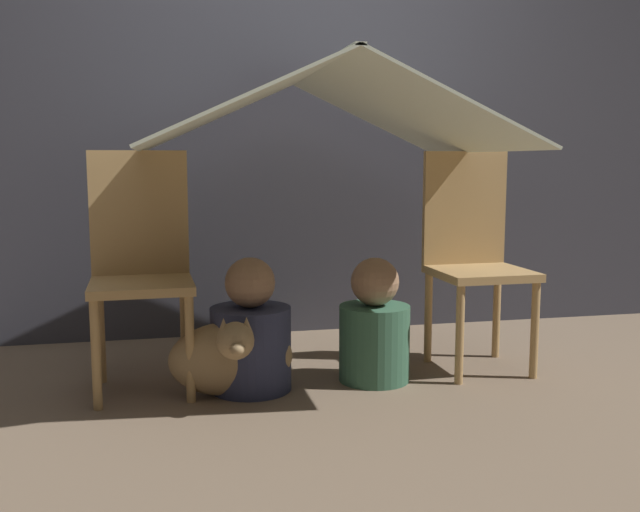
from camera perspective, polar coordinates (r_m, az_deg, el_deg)
The scene contains 8 objects.
ground_plane at distance 2.93m, azimuth 1.01°, elevation -11.23°, with size 8.80×8.80×0.00m, color #7A6651.
wall_back at distance 3.92m, azimuth -2.97°, elevation 12.05°, with size 7.00×0.05×2.50m.
chair_left at distance 3.04m, azimuth -14.14°, elevation -0.39°, with size 0.42×0.42×0.99m.
chair_right at distance 3.34m, azimuth 12.17°, elevation 0.37°, with size 0.42×0.42×0.99m.
sheet_canopy at distance 3.01m, azimuth 0.00°, elevation 11.73°, with size 1.49×1.26×0.35m.
person_front at distance 2.98m, azimuth -5.56°, elevation -6.42°, with size 0.33×0.33×0.56m.
person_second at distance 3.09m, azimuth 4.38°, elevation -5.87°, with size 0.30×0.30×0.54m.
dog at distance 2.91m, azimuth -7.08°, elevation -7.99°, with size 0.50×0.38×0.36m.
Camera 1 is at (-0.64, -2.70, 0.95)m, focal length 40.00 mm.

